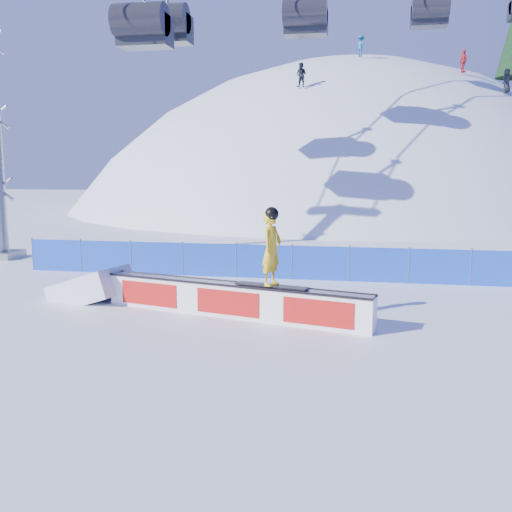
# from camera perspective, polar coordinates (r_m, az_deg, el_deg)

# --- Properties ---
(ground) EXTENTS (160.00, 160.00, 0.00)m
(ground) POSITION_cam_1_polar(r_m,az_deg,el_deg) (15.73, 5.24, -5.57)
(ground) COLOR white
(ground) RESTS_ON ground
(snow_hill) EXTENTS (64.00, 64.00, 64.00)m
(snow_hill) POSITION_cam_1_polar(r_m,az_deg,el_deg) (61.24, 8.71, -12.24)
(snow_hill) COLOR silver
(snow_hill) RESTS_ON ground
(safety_fence) EXTENTS (22.05, 0.05, 1.30)m
(safety_fence) POSITION_cam_1_polar(r_m,az_deg,el_deg) (20.00, 6.45, -0.73)
(safety_fence) COLOR blue
(safety_fence) RESTS_ON ground
(rail_box) EXTENTS (7.49, 2.41, 0.91)m
(rail_box) POSITION_cam_1_polar(r_m,az_deg,el_deg) (15.08, -2.43, -4.41)
(rail_box) COLOR white
(rail_box) RESTS_ON ground
(snow_ramp) EXTENTS (2.61, 1.98, 1.45)m
(snow_ramp) POSITION_cam_1_polar(r_m,az_deg,el_deg) (17.82, -16.16, -4.17)
(snow_ramp) COLOR white
(snow_ramp) RESTS_ON ground
(snowboarder) EXTENTS (1.96, 0.82, 2.03)m
(snowboarder) POSITION_cam_1_polar(r_m,az_deg,el_deg) (14.33, 1.57, 0.83)
(snowboarder) COLOR black
(snowboarder) RESTS_ON rail_box
(distant_skiers) EXTENTS (15.35, 8.05, 5.08)m
(distant_skiers) POSITION_cam_1_polar(r_m,az_deg,el_deg) (46.12, 13.97, 18.23)
(distant_skiers) COLOR black
(distant_skiers) RESTS_ON ground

